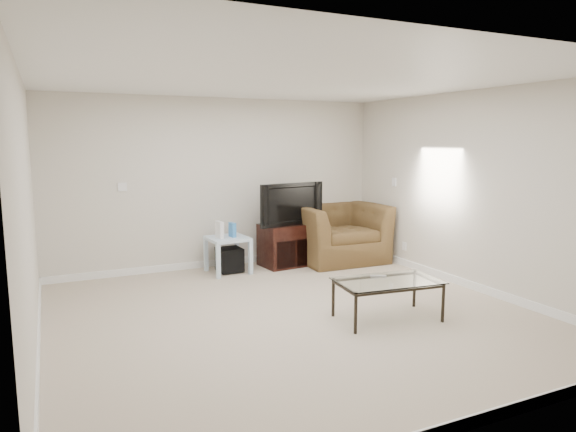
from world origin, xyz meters
name	(u,v)px	position (x,y,z in m)	size (l,w,h in m)	color
floor	(294,315)	(0.00, 0.00, 0.00)	(5.00, 5.00, 0.00)	tan
ceiling	(294,79)	(0.00, 0.00, 2.50)	(5.00, 5.00, 0.00)	white
wall_back	(220,183)	(0.00, 2.50, 1.25)	(5.00, 0.02, 2.50)	silver
wall_left	(27,216)	(-2.50, 0.00, 1.25)	(0.02, 5.00, 2.50)	silver
wall_right	(473,191)	(2.50, 0.00, 1.25)	(0.02, 5.00, 2.50)	silver
plate_back	(122,187)	(-1.40, 2.49, 1.25)	(0.12, 0.02, 0.12)	white
plate_right_switch	(394,182)	(2.49, 1.60, 1.25)	(0.02, 0.09, 0.13)	white
plate_right_outlet	(404,246)	(2.49, 1.30, 0.30)	(0.02, 0.08, 0.12)	white
tv_stand	(287,245)	(0.90, 2.09, 0.32)	(0.76, 0.53, 0.64)	black
dvd_player	(288,231)	(0.90, 2.05, 0.53)	(0.41, 0.29, 0.06)	black
television	(288,203)	(0.90, 2.06, 0.95)	(1.02, 0.20, 0.63)	black
side_table	(228,255)	(-0.05, 2.05, 0.26)	(0.54, 0.54, 0.52)	#ABC2CC
subwoofer	(230,259)	(-0.02, 2.07, 0.18)	(0.33, 0.33, 0.33)	black
game_console	(219,230)	(-0.18, 2.02, 0.64)	(0.05, 0.17, 0.24)	white
game_case	(232,230)	(0.02, 2.03, 0.62)	(0.05, 0.15, 0.21)	#337FCC
recliner	(338,223)	(1.77, 2.05, 0.60)	(1.36, 0.88, 1.19)	#482B1A
coffee_table	(387,300)	(0.85, -0.52, 0.21)	(1.08, 0.61, 0.42)	black
remote	(378,276)	(0.83, -0.38, 0.44)	(0.17, 0.05, 0.02)	#B2B2B7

